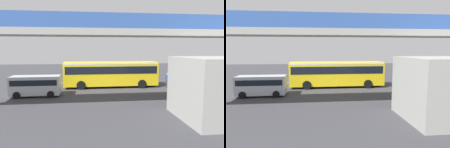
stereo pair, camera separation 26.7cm
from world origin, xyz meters
TOP-DOWN VIEW (x-y plane):
  - ground at (0.00, 0.00)m, footprint 80.00×80.00m
  - city_bus at (-0.24, 1.15)m, footprint 11.54×2.85m
  - parked_van at (7.87, 5.20)m, footprint 4.80×2.17m
  - bicycle_blue at (-12.37, 5.04)m, footprint 1.77×0.44m
  - bicycle_black at (-11.88, 3.24)m, footprint 1.77×0.44m
  - pedestrian at (-7.10, 2.44)m, footprint 0.38×0.38m
  - lane_dash_leftmost at (-6.00, -2.99)m, footprint 2.00×0.20m
  - lane_dash_left at (-2.00, -2.99)m, footprint 2.00×0.20m
  - lane_dash_centre at (2.00, -2.99)m, footprint 2.00×0.20m
  - lane_dash_right at (6.00, -2.99)m, footprint 2.00×0.20m
  - pedestrian_overpass at (0.00, 10.22)m, footprint 28.50×2.60m

SIDE VIEW (x-z plane):
  - ground at x=0.00m, z-range 0.00..0.00m
  - lane_dash_leftmost at x=-6.00m, z-range 0.00..0.01m
  - lane_dash_left at x=-2.00m, z-range 0.00..0.01m
  - lane_dash_centre at x=2.00m, z-range 0.00..0.01m
  - lane_dash_right at x=6.00m, z-range 0.00..0.01m
  - bicycle_blue at x=-12.37m, z-range -0.11..0.85m
  - bicycle_black at x=-11.88m, z-range -0.11..0.85m
  - pedestrian at x=-7.10m, z-range -0.01..1.78m
  - parked_van at x=7.87m, z-range 0.16..2.21m
  - city_bus at x=-0.24m, z-range 0.31..3.46m
  - pedestrian_overpass at x=0.00m, z-range 1.84..9.18m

